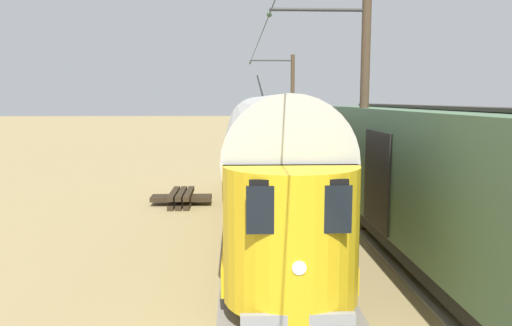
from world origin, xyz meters
The scene contains 9 objects.
ground_plane centered at (0.00, 0.00, 0.00)m, with size 220.00×220.00×0.00m, color #937F51.
track_streetcar_siding centered at (-2.10, -0.31, 0.05)m, with size 2.80×80.00×0.18m.
track_adjacent_siding centered at (2.10, -0.31, 0.05)m, with size 2.80×80.00×0.18m.
vintage_streetcar centered at (2.10, 1.09, 2.26)m, with size 2.65×17.24×5.15m.
boxcar_adjacent centered at (-2.10, 4.64, 2.17)m, with size 2.96×14.68×3.85m.
catenary_pole_foreground centered at (-0.76, -16.89, 3.81)m, with size 3.17×0.28×7.26m.
catenary_pole_mid_near centered at (-0.76, 2.30, 3.81)m, with size 3.17×0.28×7.26m.
switch_stand centered at (-3.47, -10.96, 0.70)m, with size 0.50×0.30×1.24m.
spare_tie_stack centered at (5.31, -2.03, 0.27)m, with size 2.40×2.40×0.54m.
Camera 1 is at (3.13, 17.38, 4.19)m, focal length 34.40 mm.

